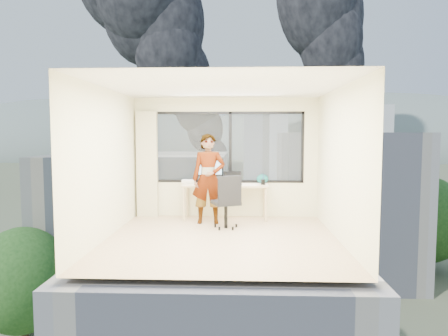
{
  "coord_description": "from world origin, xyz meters",
  "views": [
    {
      "loc": [
        0.31,
        -6.85,
        1.8
      ],
      "look_at": [
        0.0,
        1.0,
        1.15
      ],
      "focal_mm": 32.34,
      "sensor_mm": 36.0,
      "label": 1
    }
  ],
  "objects_px": {
    "desk": "(225,202)",
    "chair": "(226,201)",
    "person": "(209,179)",
    "laptop": "(233,179)",
    "monitor": "(210,171)",
    "game_console": "(189,181)",
    "handbag": "(262,179)"
  },
  "relations": [
    {
      "from": "desk",
      "to": "game_console",
      "type": "xyz_separation_m",
      "value": [
        -0.8,
        0.19,
        0.41
      ]
    },
    {
      "from": "monitor",
      "to": "game_console",
      "type": "relative_size",
      "value": 1.85
    },
    {
      "from": "desk",
      "to": "chair",
      "type": "xyz_separation_m",
      "value": [
        0.04,
        -0.85,
        0.15
      ]
    },
    {
      "from": "monitor",
      "to": "laptop",
      "type": "height_order",
      "value": "monitor"
    },
    {
      "from": "desk",
      "to": "monitor",
      "type": "relative_size",
      "value": 3.25
    },
    {
      "from": "monitor",
      "to": "laptop",
      "type": "relative_size",
      "value": 1.38
    },
    {
      "from": "monitor",
      "to": "game_console",
      "type": "bearing_deg",
      "value": 156.01
    },
    {
      "from": "laptop",
      "to": "monitor",
      "type": "bearing_deg",
      "value": 166.15
    },
    {
      "from": "desk",
      "to": "handbag",
      "type": "relative_size",
      "value": 7.17
    },
    {
      "from": "desk",
      "to": "person",
      "type": "distance_m",
      "value": 0.75
    },
    {
      "from": "desk",
      "to": "laptop",
      "type": "height_order",
      "value": "laptop"
    },
    {
      "from": "monitor",
      "to": "game_console",
      "type": "distance_m",
      "value": 0.55
    },
    {
      "from": "monitor",
      "to": "game_console",
      "type": "height_order",
      "value": "monitor"
    },
    {
      "from": "person",
      "to": "desk",
      "type": "bearing_deg",
      "value": 50.74
    },
    {
      "from": "chair",
      "to": "handbag",
      "type": "bearing_deg",
      "value": 33.01
    },
    {
      "from": "chair",
      "to": "monitor",
      "type": "distance_m",
      "value": 1.1
    },
    {
      "from": "chair",
      "to": "handbag",
      "type": "xyz_separation_m",
      "value": [
        0.76,
        1.06,
        0.32
      ]
    },
    {
      "from": "game_console",
      "to": "handbag",
      "type": "height_order",
      "value": "handbag"
    },
    {
      "from": "desk",
      "to": "chair",
      "type": "height_order",
      "value": "chair"
    },
    {
      "from": "handbag",
      "to": "desk",
      "type": "bearing_deg",
      "value": -154.88
    },
    {
      "from": "chair",
      "to": "person",
      "type": "distance_m",
      "value": 0.69
    },
    {
      "from": "desk",
      "to": "game_console",
      "type": "height_order",
      "value": "game_console"
    },
    {
      "from": "person",
      "to": "laptop",
      "type": "relative_size",
      "value": 4.54
    },
    {
      "from": "chair",
      "to": "laptop",
      "type": "xyz_separation_m",
      "value": [
        0.12,
        0.81,
        0.34
      ]
    },
    {
      "from": "desk",
      "to": "monitor",
      "type": "bearing_deg",
      "value": 169.43
    },
    {
      "from": "game_console",
      "to": "handbag",
      "type": "distance_m",
      "value": 1.6
    },
    {
      "from": "laptop",
      "to": "person",
      "type": "bearing_deg",
      "value": -144.6
    },
    {
      "from": "desk",
      "to": "monitor",
      "type": "xyz_separation_m",
      "value": [
        -0.32,
        0.06,
        0.65
      ]
    },
    {
      "from": "chair",
      "to": "person",
      "type": "bearing_deg",
      "value": 108.5
    },
    {
      "from": "game_console",
      "to": "laptop",
      "type": "bearing_deg",
      "value": -15.4
    },
    {
      "from": "person",
      "to": "monitor",
      "type": "xyz_separation_m",
      "value": [
        -0.0,
        0.47,
        0.12
      ]
    },
    {
      "from": "chair",
      "to": "laptop",
      "type": "distance_m",
      "value": 0.89
    }
  ]
}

